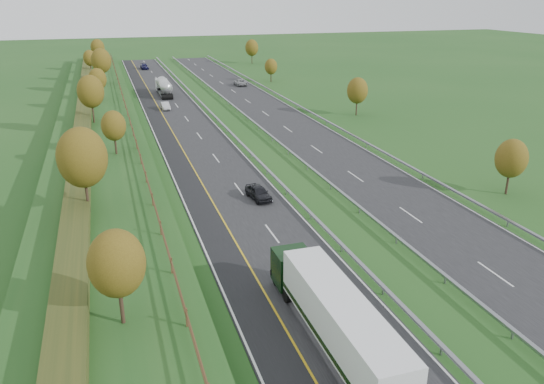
{
  "coord_description": "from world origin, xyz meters",
  "views": [
    {
      "loc": [
        -11.66,
        -17.69,
        20.06
      ],
      "look_at": [
        2.68,
        27.52,
        2.2
      ],
      "focal_mm": 35.0,
      "sensor_mm": 36.0,
      "label": 1
    }
  ],
  "objects": [
    {
      "name": "embankment_left",
      "position": [
        -13.0,
        60.0,
        1.0
      ],
      "size": [
        12.0,
        200.0,
        2.0
      ],
      "primitive_type": "cube",
      "color": "#204C1B",
      "rests_on": "ground"
    },
    {
      "name": "near_carriageway",
      "position": [
        0.0,
        60.0,
        0.02
      ],
      "size": [
        10.5,
        200.0,
        0.04
      ],
      "primitive_type": "cube",
      "color": "black",
      "rests_on": "ground"
    },
    {
      "name": "fence_left",
      "position": [
        -8.5,
        59.59,
        2.73
      ],
      "size": [
        0.12,
        189.06,
        1.2
      ],
      "color": "#422B19",
      "rests_on": "embankment_left"
    },
    {
      "name": "hedge_left",
      "position": [
        -15.0,
        60.0,
        2.55
      ],
      "size": [
        2.2,
        180.0,
        1.1
      ],
      "primitive_type": "cube",
      "color": "#2B3817",
      "rests_on": "embankment_left"
    },
    {
      "name": "car_silver_mid",
      "position": [
        -1.22,
        80.02,
        0.7
      ],
      "size": [
        1.54,
        4.04,
        1.32
      ],
      "primitive_type": "imported",
      "rotation": [
        0.0,
        0.0,
        0.04
      ],
      "color": "#B7B8BC",
      "rests_on": "near_carriageway"
    },
    {
      "name": "car_oncoming",
      "position": [
        18.57,
        101.95,
        0.75
      ],
      "size": [
        2.53,
        5.21,
        1.43
      ],
      "primitive_type": "imported",
      "rotation": [
        0.0,
        0.0,
        3.11
      ],
      "color": "#9C9DA0",
      "rests_on": "far_carriageway"
    },
    {
      "name": "ground",
      "position": [
        8.0,
        55.0,
        0.0
      ],
      "size": [
        400.0,
        400.0,
        0.0
      ],
      "primitive_type": "plane",
      "color": "#204C1B",
      "rests_on": "ground"
    },
    {
      "name": "road_tanker",
      "position": [
        0.36,
        94.54,
        1.86
      ],
      "size": [
        2.4,
        11.22,
        3.46
      ],
      "color": "silver",
      "rests_on": "near_carriageway"
    },
    {
      "name": "trees_far",
      "position": [
        29.8,
        89.21,
        4.25
      ],
      "size": [
        8.45,
        118.6,
        7.12
      ],
      "color": "#2D2116",
      "rests_on": "ground"
    },
    {
      "name": "far_carriageway",
      "position": [
        16.5,
        60.0,
        0.02
      ],
      "size": [
        10.5,
        200.0,
        0.04
      ],
      "primitive_type": "cube",
      "color": "black",
      "rests_on": "ground"
    },
    {
      "name": "hard_shoulder",
      "position": [
        -3.75,
        60.0,
        0.02
      ],
      "size": [
        3.0,
        200.0,
        0.04
      ],
      "primitive_type": "cube",
      "color": "black",
      "rests_on": "ground"
    },
    {
      "name": "trees_left",
      "position": [
        -12.64,
        56.63,
        6.37
      ],
      "size": [
        6.64,
        164.3,
        7.66
      ],
      "color": "#2D2116",
      "rests_on": "embankment_left"
    },
    {
      "name": "lane_markings",
      "position": [
        6.4,
        59.88,
        0.05
      ],
      "size": [
        26.75,
        200.0,
        0.01
      ],
      "color": "silver",
      "rests_on": "near_carriageway"
    },
    {
      "name": "median_barrier_far",
      "position": [
        10.8,
        60.0,
        0.61
      ],
      "size": [
        0.32,
        200.0,
        0.71
      ],
      "color": "gray",
      "rests_on": "ground"
    },
    {
      "name": "outer_barrier_far",
      "position": [
        22.3,
        60.0,
        0.62
      ],
      "size": [
        0.32,
        200.0,
        0.71
      ],
      "color": "gray",
      "rests_on": "ground"
    },
    {
      "name": "median_barrier_near",
      "position": [
        5.7,
        60.0,
        0.61
      ],
      "size": [
        0.32,
        200.0,
        0.71
      ],
      "color": "gray",
      "rests_on": "ground"
    },
    {
      "name": "car_dark_near",
      "position": [
        2.47,
        31.48,
        0.75
      ],
      "size": [
        2.22,
        4.38,
        1.43
      ],
      "primitive_type": "imported",
      "rotation": [
        0.0,
        0.0,
        0.13
      ],
      "color": "black",
      "rests_on": "near_carriageway"
    },
    {
      "name": "box_lorry",
      "position": [
        -0.19,
        6.54,
        2.33
      ],
      "size": [
        2.58,
        16.28,
        4.06
      ],
      "color": "black",
      "rests_on": "near_carriageway"
    },
    {
      "name": "car_small_far",
      "position": [
        -0.1,
        137.04,
        0.73
      ],
      "size": [
        2.1,
        4.82,
        1.38
      ],
      "primitive_type": "imported",
      "rotation": [
        0.0,
        0.0,
        0.03
      ],
      "color": "#111136",
      "rests_on": "near_carriageway"
    }
  ]
}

